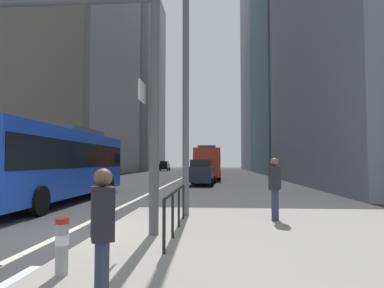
% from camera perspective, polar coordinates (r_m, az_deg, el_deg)
% --- Properties ---
extents(ground_plane, '(160.00, 160.00, 0.00)m').
position_cam_1_polar(ground_plane, '(28.31, -3.63, -6.65)').
color(ground_plane, '#303033').
extents(median_island, '(9.00, 10.00, 0.15)m').
position_cam_1_polar(median_island, '(7.43, 18.51, -16.13)').
color(median_island, gray).
rests_on(median_island, ground).
extents(lane_centre_line, '(0.20, 80.00, 0.01)m').
position_cam_1_polar(lane_centre_line, '(38.23, -1.65, -5.72)').
color(lane_centre_line, beige).
rests_on(lane_centre_line, ground).
extents(office_tower_left_mid, '(10.90, 25.59, 49.47)m').
position_cam_1_polar(office_tower_left_mid, '(58.29, -17.28, 20.27)').
color(office_tower_left_mid, '#9E9EA3').
rests_on(office_tower_left_mid, ground).
extents(office_tower_left_far, '(13.30, 22.59, 41.50)m').
position_cam_1_polar(office_tower_left_far, '(80.90, -10.46, 10.55)').
color(office_tower_left_far, '#9E9EA3').
rests_on(office_tower_left_far, ground).
extents(office_tower_right_mid, '(13.26, 19.91, 37.15)m').
position_cam_1_polar(office_tower_right_mid, '(56.27, 17.99, 14.46)').
color(office_tower_right_mid, slate).
rests_on(office_tower_right_mid, ground).
extents(office_tower_right_far, '(12.81, 24.84, 55.13)m').
position_cam_1_polar(office_tower_right_far, '(82.40, 13.49, 15.26)').
color(office_tower_right_far, slate).
rests_on(office_tower_right_far, ground).
extents(city_bus_blue_oncoming, '(2.72, 11.41, 3.40)m').
position_cam_1_polar(city_bus_blue_oncoming, '(15.99, -21.96, -2.62)').
color(city_bus_blue_oncoming, blue).
rests_on(city_bus_blue_oncoming, ground).
extents(city_bus_red_receding, '(2.92, 10.77, 3.40)m').
position_cam_1_polar(city_bus_red_receding, '(36.10, 2.47, -2.97)').
color(city_bus_red_receding, red).
rests_on(city_bus_red_receding, ground).
extents(city_bus_red_distant, '(2.71, 10.99, 3.40)m').
position_cam_1_polar(city_bus_red_distant, '(55.98, 2.82, -3.00)').
color(city_bus_red_distant, red).
rests_on(city_bus_red_distant, ground).
extents(car_oncoming_mid, '(2.05, 4.23, 1.94)m').
position_cam_1_polar(car_oncoming_mid, '(67.74, -4.73, -3.72)').
color(car_oncoming_mid, black).
rests_on(car_oncoming_mid, ground).
extents(car_receding_near, '(2.22, 4.64, 1.94)m').
position_cam_1_polar(car_receding_near, '(26.13, 1.63, -4.78)').
color(car_receding_near, '#232838').
rests_on(car_receding_near, ground).
extents(traffic_signal_gantry, '(6.45, 0.65, 6.00)m').
position_cam_1_polar(traffic_signal_gantry, '(8.65, -20.98, 12.93)').
color(traffic_signal_gantry, '#515156').
rests_on(traffic_signal_gantry, median_island).
extents(street_lamp_post, '(5.50, 0.32, 8.00)m').
position_cam_1_polar(street_lamp_post, '(10.83, -1.05, 15.83)').
color(street_lamp_post, '#56565B').
rests_on(street_lamp_post, median_island).
extents(bollard_left, '(0.20, 0.20, 0.81)m').
position_cam_1_polar(bollard_left, '(5.38, -21.18, -15.43)').
color(bollard_left, '#99999E').
rests_on(bollard_left, median_island).
extents(pedestrian_railing, '(0.06, 3.72, 0.98)m').
position_cam_1_polar(pedestrian_railing, '(7.92, -2.73, -9.71)').
color(pedestrian_railing, black).
rests_on(pedestrian_railing, median_island).
extents(pedestrian_waiting, '(0.37, 0.44, 1.55)m').
position_cam_1_polar(pedestrian_waiting, '(4.02, -14.97, -14.06)').
color(pedestrian_waiting, '#2D334C').
rests_on(pedestrian_waiting, median_island).
extents(pedestrian_walking, '(0.39, 0.45, 1.74)m').
position_cam_1_polar(pedestrian_walking, '(9.74, 13.87, -6.83)').
color(pedestrian_walking, '#2D334C').
rests_on(pedestrian_walking, median_island).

